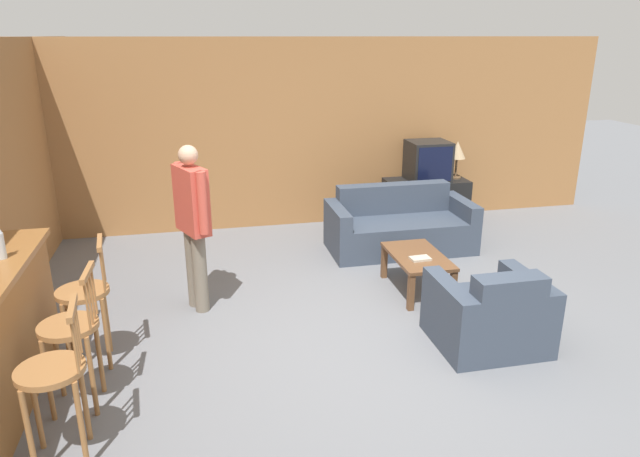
# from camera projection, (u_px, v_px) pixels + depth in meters

# --- Properties ---
(ground_plane) EXTENTS (24.00, 24.00, 0.00)m
(ground_plane) POSITION_uv_depth(u_px,v_px,m) (356.00, 349.00, 5.01)
(ground_plane) COLOR slate
(wall_back) EXTENTS (9.40, 0.08, 2.60)m
(wall_back) POSITION_uv_depth(u_px,v_px,m) (287.00, 135.00, 7.94)
(wall_back) COLOR #9E6B3D
(wall_back) RESTS_ON ground_plane
(bar_chair_near) EXTENTS (0.46, 0.46, 1.08)m
(bar_chair_near) POSITION_uv_depth(u_px,v_px,m) (55.00, 380.00, 3.54)
(bar_chair_near) COLOR #996638
(bar_chair_near) RESTS_ON ground_plane
(bar_chair_mid) EXTENTS (0.43, 0.43, 1.08)m
(bar_chair_mid) POSITION_uv_depth(u_px,v_px,m) (72.00, 335.00, 4.07)
(bar_chair_mid) COLOR #996638
(bar_chair_mid) RESTS_ON ground_plane
(bar_chair_far) EXTENTS (0.47, 0.47, 1.08)m
(bar_chair_far) POSITION_uv_depth(u_px,v_px,m) (86.00, 300.00, 4.62)
(bar_chair_far) COLOR #996638
(bar_chair_far) RESTS_ON ground_plane
(couch_far) EXTENTS (1.81, 0.86, 0.79)m
(couch_far) POSITION_uv_depth(u_px,v_px,m) (399.00, 227.00, 7.29)
(couch_far) COLOR #384251
(couch_far) RESTS_ON ground_plane
(armchair_near) EXTENTS (0.92, 0.82, 0.77)m
(armchair_near) POSITION_uv_depth(u_px,v_px,m) (489.00, 315.00, 4.99)
(armchair_near) COLOR #384251
(armchair_near) RESTS_ON ground_plane
(coffee_table) EXTENTS (0.53, 0.91, 0.42)m
(coffee_table) POSITION_uv_depth(u_px,v_px,m) (417.00, 261.00, 6.04)
(coffee_table) COLOR brown
(coffee_table) RESTS_ON ground_plane
(tv_unit) EXTENTS (1.16, 0.56, 0.65)m
(tv_unit) POSITION_uv_depth(u_px,v_px,m) (425.00, 202.00, 8.26)
(tv_unit) COLOR black
(tv_unit) RESTS_ON ground_plane
(tv) EXTENTS (0.56, 0.52, 0.56)m
(tv) POSITION_uv_depth(u_px,v_px,m) (428.00, 161.00, 8.06)
(tv) COLOR black
(tv) RESTS_ON tv_unit
(book_on_table) EXTENTS (0.21, 0.15, 0.02)m
(book_on_table) POSITION_uv_depth(u_px,v_px,m) (420.00, 258.00, 5.88)
(book_on_table) COLOR #B7AD99
(book_on_table) RESTS_ON coffee_table
(table_lamp) EXTENTS (0.24, 0.24, 0.54)m
(table_lamp) POSITION_uv_depth(u_px,v_px,m) (457.00, 151.00, 8.11)
(table_lamp) COLOR brown
(table_lamp) RESTS_ON tv_unit
(person_by_window) EXTENTS (0.35, 0.54, 1.66)m
(person_by_window) POSITION_uv_depth(u_px,v_px,m) (193.00, 220.00, 5.48)
(person_by_window) COLOR #756B5B
(person_by_window) RESTS_ON ground_plane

